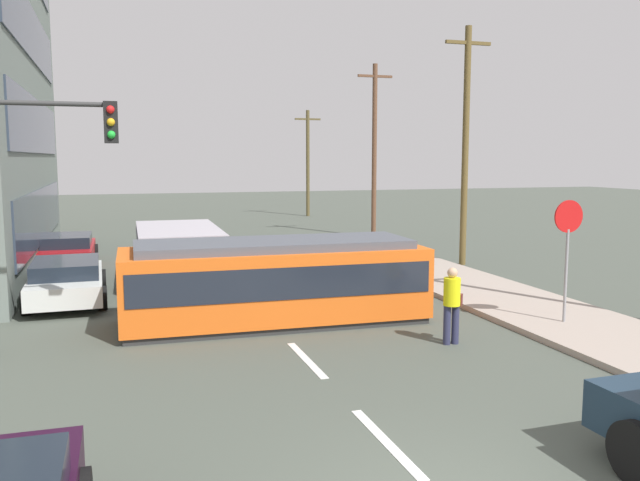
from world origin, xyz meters
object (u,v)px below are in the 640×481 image
object	(u,v)px
city_bus	(179,252)
parked_sedan_mid	(67,280)
utility_pole_far	(374,148)
stop_sign	(568,235)
utility_pole_mid	(465,143)
pedestrian_crossing	(452,301)
utility_pole_distant	(308,161)
streetcar_tram	(274,280)
traffic_light_mast	(38,175)
parked_sedan_far	(67,250)

from	to	relation	value
city_bus	parked_sedan_mid	distance (m)	3.73
parked_sedan_mid	utility_pole_far	bearing A→B (deg)	39.74
parked_sedan_mid	stop_sign	bearing A→B (deg)	-29.78
city_bus	stop_sign	xyz separation A→B (m)	(8.15, -8.31, 1.16)
utility_pole_mid	stop_sign	bearing A→B (deg)	-104.93
pedestrian_crossing	utility_pole_mid	xyz separation A→B (m)	(5.61, 9.37, 3.60)
utility_pole_distant	streetcar_tram	bearing A→B (deg)	-108.08
city_bus	utility_pole_far	xyz separation A→B (m)	(10.66, 9.76, 3.45)
traffic_light_mast	pedestrian_crossing	bearing A→B (deg)	-13.00
parked_sedan_far	traffic_light_mast	distance (m)	11.85
city_bus	stop_sign	world-z (taller)	stop_sign
utility_pole_mid	utility_pole_distant	world-z (taller)	utility_pole_mid
parked_sedan_far	stop_sign	distance (m)	17.53
streetcar_tram	utility_pole_mid	size ratio (longest dim) A/B	0.84
city_bus	utility_pole_far	distance (m)	14.85
parked_sedan_mid	traffic_light_mast	bearing A→B (deg)	-91.02
utility_pole_mid	utility_pole_far	xyz separation A→B (m)	(0.13, 9.15, -0.06)
stop_sign	utility_pole_distant	bearing A→B (deg)	84.86
traffic_light_mast	utility_pole_far	xyz separation A→B (m)	(13.99, 16.61, 0.82)
pedestrian_crossing	streetcar_tram	bearing A→B (deg)	136.68
pedestrian_crossing	stop_sign	distance (m)	3.49
streetcar_tram	utility_pole_far	distance (m)	18.22
pedestrian_crossing	utility_pole_mid	world-z (taller)	utility_pole_mid
parked_sedan_mid	utility_pole_mid	world-z (taller)	utility_pole_mid
streetcar_tram	parked_sedan_mid	bearing A→B (deg)	141.47
pedestrian_crossing	stop_sign	size ratio (longest dim) A/B	0.58
parked_sedan_mid	utility_pole_distant	bearing A→B (deg)	59.61
stop_sign	parked_sedan_far	bearing A→B (deg)	132.35
utility_pole_mid	streetcar_tram	bearing A→B (deg)	-144.08
streetcar_tram	parked_sedan_far	world-z (taller)	streetcar_tram
streetcar_tram	parked_sedan_mid	xyz separation A→B (m)	(-4.98, 3.96, -0.42)
stop_sign	traffic_light_mast	xyz separation A→B (m)	(-11.48, 1.46, 1.46)
utility_pole_far	utility_pole_distant	distance (m)	12.58
streetcar_tram	utility_pole_far	size ratio (longest dim) A/B	0.85
streetcar_tram	stop_sign	distance (m)	7.00
utility_pole_distant	parked_sedan_mid	bearing A→B (deg)	-120.39
city_bus	parked_sedan_far	distance (m)	5.86
utility_pole_distant	utility_pole_far	bearing A→B (deg)	-91.13
stop_sign	utility_pole_far	distance (m)	18.39
city_bus	utility_pole_mid	xyz separation A→B (m)	(10.52, 0.61, 3.51)
pedestrian_crossing	traffic_light_mast	world-z (taller)	traffic_light_mast
parked_sedan_far	traffic_light_mast	bearing A→B (deg)	-88.56
pedestrian_crossing	utility_pole_far	size ratio (longest dim) A/B	0.19
streetcar_tram	utility_pole_far	world-z (taller)	utility_pole_far
parked_sedan_far	city_bus	bearing A→B (deg)	-51.76
parked_sedan_mid	utility_pole_distant	size ratio (longest dim) A/B	0.64
parked_sedan_mid	utility_pole_mid	xyz separation A→B (m)	(13.77, 2.41, 3.91)
parked_sedan_far	utility_pole_distant	bearing A→B (deg)	50.68
stop_sign	utility_pole_far	world-z (taller)	utility_pole_far
stop_sign	traffic_light_mast	size ratio (longest dim) A/B	0.55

